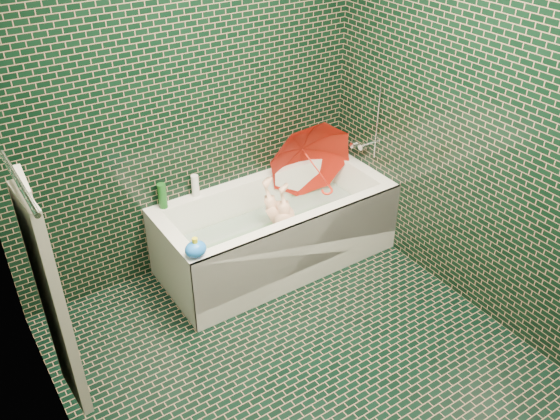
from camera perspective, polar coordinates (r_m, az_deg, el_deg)
floor at (r=3.70m, az=2.55°, el=-15.20°), size 2.80×2.80×0.00m
wall_back at (r=3.98m, az=-9.02°, el=10.33°), size 2.80×0.00×2.80m
wall_left at (r=2.49m, az=-22.02°, el=-7.23°), size 0.00×2.80×2.80m
wall_right at (r=3.73m, az=19.60°, el=7.21°), size 0.00×2.80×2.80m
bathtub at (r=4.37m, az=-0.29°, el=-2.63°), size 1.70×0.75×0.55m
bath_mat at (r=4.42m, az=-0.41°, el=-3.10°), size 1.35×0.47×0.01m
water at (r=4.33m, az=-0.42°, el=-1.56°), size 1.48×0.53×0.00m
towel_rail at (r=2.51m, az=-23.89°, el=2.53°), size 0.02×0.58×0.02m
towel at (r=2.81m, az=-21.13°, el=-7.61°), size 0.08×0.44×1.12m
faucet at (r=4.52m, az=8.35°, el=6.59°), size 0.18×0.19×0.55m
child at (r=4.32m, az=0.33°, el=-1.50°), size 0.86×0.49×0.36m
umbrella at (r=4.44m, az=3.56°, el=3.96°), size 0.86×0.84×0.79m
soap_bottle_a at (r=4.80m, az=5.46°, el=5.43°), size 0.13×0.13×0.26m
soap_bottle_b at (r=4.79m, az=5.23°, el=5.44°), size 0.11×0.12×0.20m
soap_bottle_c at (r=4.81m, az=4.54°, el=5.54°), size 0.14×0.14×0.16m
bottle_right_tall at (r=4.69m, az=3.55°, el=6.46°), size 0.06×0.06×0.23m
bottle_right_pump at (r=4.74m, az=4.70°, el=6.44°), size 0.06×0.06×0.19m
bottle_left_tall at (r=4.11m, az=-11.25°, el=1.34°), size 0.08×0.08×0.18m
bottle_left_short at (r=4.21m, az=-8.17°, el=2.33°), size 0.06×0.06×0.16m
rubber_duck at (r=4.72m, az=3.64°, el=5.54°), size 0.10×0.07×0.08m
bath_toy at (r=3.63m, az=-8.12°, el=-3.73°), size 0.15×0.13×0.13m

